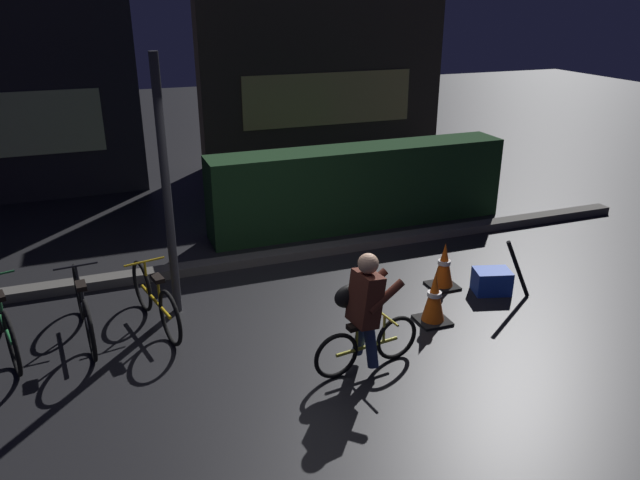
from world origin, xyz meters
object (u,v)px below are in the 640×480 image
object	(u,v)px
traffic_cone_far	(444,266)
cyclist	(365,312)
closed_umbrella	(518,269)
parked_bike_left_mid	(84,309)
parked_bike_leftmost	(3,321)
traffic_cone_near	(434,298)
street_post	(167,191)
parked_bike_center_left	(155,300)
blue_crate	(492,281)

from	to	relation	value
traffic_cone_far	cyclist	distance (m)	2.17
cyclist	closed_umbrella	distance (m)	2.48
parked_bike_left_mid	cyclist	xyz separation A→B (m)	(2.58, -1.60, 0.29)
parked_bike_left_mid	parked_bike_leftmost	bearing A→B (deg)	85.03
traffic_cone_near	cyclist	world-z (taller)	cyclist
street_post	parked_bike_center_left	size ratio (longest dim) A/B	1.96
parked_bike_center_left	cyclist	world-z (taller)	cyclist
traffic_cone_far	parked_bike_left_mid	bearing A→B (deg)	176.05
traffic_cone_near	closed_umbrella	world-z (taller)	closed_umbrella
parked_bike_center_left	parked_bike_left_mid	bearing A→B (deg)	75.10
traffic_cone_far	cyclist	world-z (taller)	cyclist
parked_bike_leftmost	traffic_cone_near	world-z (taller)	parked_bike_leftmost
street_post	parked_bike_leftmost	world-z (taller)	street_post
traffic_cone_far	closed_umbrella	xyz separation A→B (m)	(0.66, -0.59, 0.10)
blue_crate	cyclist	bearing A→B (deg)	-156.34
parked_bike_leftmost	traffic_cone_near	bearing A→B (deg)	-117.12
blue_crate	parked_bike_left_mid	bearing A→B (deg)	172.38
cyclist	blue_crate	bearing A→B (deg)	15.92
parked_bike_center_left	traffic_cone_near	distance (m)	3.12
parked_bike_left_mid	parked_bike_center_left	distance (m)	0.75
parked_bike_center_left	traffic_cone_near	bearing A→B (deg)	-121.64
closed_umbrella	parked_bike_left_mid	bearing A→B (deg)	-7.37
parked_bike_leftmost	parked_bike_left_mid	size ratio (longest dim) A/B	1.01
parked_bike_leftmost	traffic_cone_far	bearing A→B (deg)	-107.45
closed_umbrella	traffic_cone_far	bearing A→B (deg)	-39.06
traffic_cone_near	blue_crate	world-z (taller)	traffic_cone_near
street_post	parked_bike_leftmost	xyz separation A→B (m)	(-1.80, -0.27, -1.13)
parked_bike_left_mid	cyclist	bearing A→B (deg)	-127.59
parked_bike_leftmost	parked_bike_center_left	size ratio (longest dim) A/B	1.08
parked_bike_center_left	closed_umbrella	distance (m)	4.28
parked_bike_center_left	street_post	bearing A→B (deg)	-55.32
traffic_cone_near	traffic_cone_far	world-z (taller)	traffic_cone_near
traffic_cone_near	cyclist	bearing A→B (deg)	-153.51
street_post	traffic_cone_far	world-z (taller)	street_post
traffic_cone_near	traffic_cone_far	xyz separation A→B (m)	(0.58, 0.74, -0.01)
street_post	parked_bike_leftmost	size ratio (longest dim) A/B	1.81
street_post	closed_umbrella	world-z (taller)	street_post
street_post	cyclist	xyz separation A→B (m)	(1.56, -1.86, -0.85)
closed_umbrella	traffic_cone_near	bearing A→B (deg)	9.73
street_post	traffic_cone_near	world-z (taller)	street_post
street_post	blue_crate	world-z (taller)	street_post
parked_bike_left_mid	traffic_cone_near	world-z (taller)	parked_bike_left_mid
parked_bike_leftmost	blue_crate	bearing A→B (deg)	-110.67
parked_bike_leftmost	blue_crate	size ratio (longest dim) A/B	3.71
traffic_cone_far	closed_umbrella	distance (m)	0.89
blue_crate	traffic_cone_far	bearing A→B (deg)	145.08
cyclist	closed_umbrella	xyz separation A→B (m)	(2.36, 0.71, -0.24)
parked_bike_leftmost	parked_bike_center_left	xyz separation A→B (m)	(1.53, -0.02, -0.03)
blue_crate	cyclist	distance (m)	2.44
parked_bike_left_mid	parked_bike_center_left	bearing A→B (deg)	-97.93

